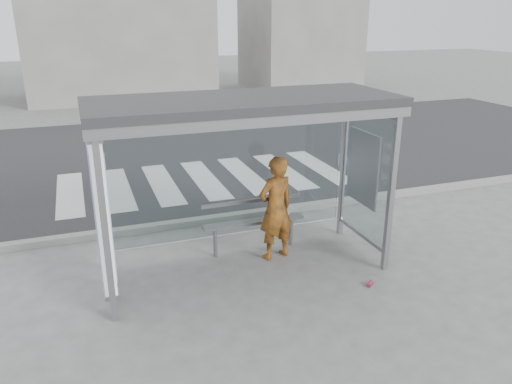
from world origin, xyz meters
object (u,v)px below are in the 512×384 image
Objects in this scene: bus_shelter at (218,144)px; soda_can at (370,284)px; bench at (254,221)px; person at (276,208)px.

bus_shelter reaches higher than soda_can.
bus_shelter is at bearing -143.59° from bench.
bus_shelter reaches higher than person.
person is 1.80m from soda_can.
person reaches higher than bench.
bus_shelter reaches higher than bench.
bus_shelter is 2.52× the size of bench.
person is at bearing -55.45° from bench.
bench is at bearing -68.60° from person.
bus_shelter is 2.54× the size of person.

